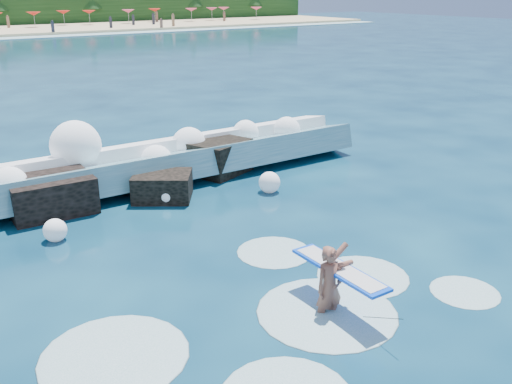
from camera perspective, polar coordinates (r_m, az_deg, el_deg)
ground at (r=12.15m, az=-0.46°, el=-9.37°), size 200.00×200.00×0.00m
breaking_wave at (r=18.17m, az=-14.08°, el=1.93°), size 17.40×2.74×1.50m
rock_cluster at (r=17.54m, az=-11.56°, el=1.10°), size 7.96×3.22×1.29m
surfer_with_board at (r=11.06m, az=7.58°, el=-9.05°), size 0.88×2.86×1.68m
wave_spray at (r=17.60m, az=-18.02°, el=2.75°), size 15.10×4.73×2.17m
surf_foam at (r=11.04m, az=2.12°, el=-12.68°), size 8.76×6.17×0.14m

